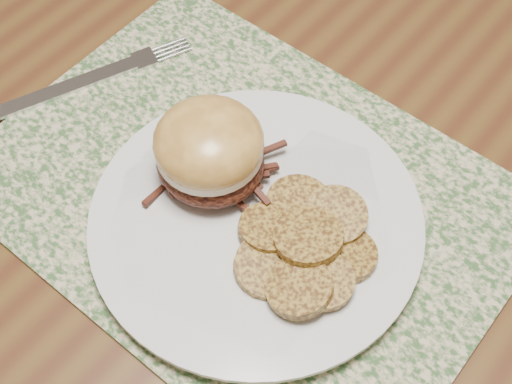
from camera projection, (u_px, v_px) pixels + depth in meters
placemat at (245, 194)px, 0.62m from camera, size 0.45×0.33×0.00m
dinner_plate at (256, 222)px, 0.59m from camera, size 0.26×0.26×0.02m
pork_sandwich at (209, 150)px, 0.58m from camera, size 0.11×0.11×0.07m
roasted_potatoes at (306, 245)px, 0.56m from camera, size 0.13×0.14×0.03m
fork at (97, 77)px, 0.69m from camera, size 0.09×0.19×0.00m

